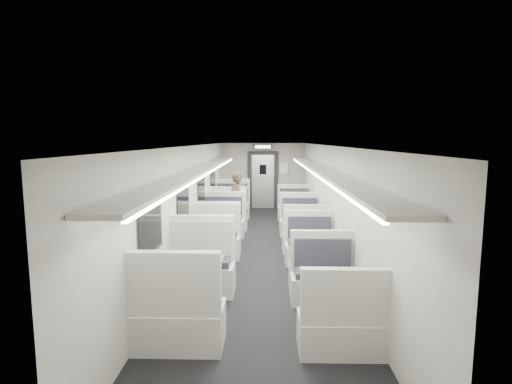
{
  "coord_description": "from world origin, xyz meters",
  "views": [
    {
      "loc": [
        0.09,
        -8.56,
        2.54
      ],
      "look_at": [
        -0.14,
        1.23,
        1.24
      ],
      "focal_mm": 28.0,
      "sensor_mm": 36.0,
      "label": 1
    }
  ],
  "objects_px": {
    "booth_left_d": "(189,287)",
    "vestibule_door": "(263,181)",
    "booth_right_b": "(302,228)",
    "exit_sign": "(263,147)",
    "booth_right_d": "(331,297)",
    "booth_left_c": "(209,250)",
    "booth_right_a": "(296,212)",
    "booth_left_a": "(229,209)",
    "passenger": "(238,202)",
    "booth_right_c": "(314,257)",
    "booth_left_b": "(220,228)"
  },
  "relations": [
    {
      "from": "booth_left_a",
      "to": "booth_right_b",
      "type": "relative_size",
      "value": 1.11
    },
    {
      "from": "booth_right_b",
      "to": "exit_sign",
      "type": "height_order",
      "value": "exit_sign"
    },
    {
      "from": "booth_left_d",
      "to": "booth_right_b",
      "type": "bearing_deg",
      "value": 64.06
    },
    {
      "from": "vestibule_door",
      "to": "booth_left_a",
      "type": "bearing_deg",
      "value": -111.44
    },
    {
      "from": "booth_right_a",
      "to": "booth_right_b",
      "type": "distance_m",
      "value": 2.14
    },
    {
      "from": "exit_sign",
      "to": "booth_right_d",
      "type": "bearing_deg",
      "value": -83.45
    },
    {
      "from": "booth_right_d",
      "to": "exit_sign",
      "type": "relative_size",
      "value": 3.3
    },
    {
      "from": "booth_left_a",
      "to": "passenger",
      "type": "relative_size",
      "value": 1.42
    },
    {
      "from": "booth_left_c",
      "to": "vestibule_door",
      "type": "relative_size",
      "value": 1.06
    },
    {
      "from": "booth_right_c",
      "to": "booth_right_d",
      "type": "xyz_separation_m",
      "value": [
        0.0,
        -1.93,
        0.01
      ]
    },
    {
      "from": "booth_left_c",
      "to": "booth_left_b",
      "type": "bearing_deg",
      "value": 90.0
    },
    {
      "from": "booth_left_c",
      "to": "booth_right_d",
      "type": "xyz_separation_m",
      "value": [
        2.0,
        -2.25,
        -0.03
      ]
    },
    {
      "from": "booth_left_b",
      "to": "vestibule_door",
      "type": "bearing_deg",
      "value": 78.74
    },
    {
      "from": "booth_left_d",
      "to": "passenger",
      "type": "bearing_deg",
      "value": 86.34
    },
    {
      "from": "booth_left_c",
      "to": "booth_left_d",
      "type": "relative_size",
      "value": 0.94
    },
    {
      "from": "booth_right_b",
      "to": "booth_left_d",
      "type": "bearing_deg",
      "value": -115.94
    },
    {
      "from": "booth_left_b",
      "to": "vestibule_door",
      "type": "xyz_separation_m",
      "value": [
        1.0,
        5.02,
        0.65
      ]
    },
    {
      "from": "booth_left_c",
      "to": "passenger",
      "type": "distance_m",
      "value": 3.37
    },
    {
      "from": "booth_left_b",
      "to": "exit_sign",
      "type": "relative_size",
      "value": 3.5
    },
    {
      "from": "booth_right_c",
      "to": "booth_right_d",
      "type": "height_order",
      "value": "booth_right_d"
    },
    {
      "from": "booth_left_b",
      "to": "booth_right_b",
      "type": "xyz_separation_m",
      "value": [
        2.0,
        0.14,
        -0.01
      ]
    },
    {
      "from": "booth_right_c",
      "to": "vestibule_door",
      "type": "height_order",
      "value": "vestibule_door"
    },
    {
      "from": "booth_right_a",
      "to": "booth_right_d",
      "type": "bearing_deg",
      "value": -90.0
    },
    {
      "from": "passenger",
      "to": "exit_sign",
      "type": "xyz_separation_m",
      "value": [
        0.66,
        3.13,
        1.46
      ]
    },
    {
      "from": "vestibule_door",
      "to": "booth_left_d",
      "type": "bearing_deg",
      "value": -96.34
    },
    {
      "from": "booth_right_c",
      "to": "exit_sign",
      "type": "height_order",
      "value": "exit_sign"
    },
    {
      "from": "booth_left_d",
      "to": "vestibule_door",
      "type": "bearing_deg",
      "value": 83.66
    },
    {
      "from": "booth_right_c",
      "to": "booth_left_a",
      "type": "bearing_deg",
      "value": 112.94
    },
    {
      "from": "booth_left_c",
      "to": "booth_right_b",
      "type": "bearing_deg",
      "value": 45.87
    },
    {
      "from": "booth_right_b",
      "to": "passenger",
      "type": "bearing_deg",
      "value": 142.55
    },
    {
      "from": "booth_left_b",
      "to": "booth_left_d",
      "type": "bearing_deg",
      "value": -90.0
    },
    {
      "from": "booth_right_a",
      "to": "passenger",
      "type": "height_order",
      "value": "passenger"
    },
    {
      "from": "booth_left_a",
      "to": "booth_right_b",
      "type": "distance_m",
      "value": 3.08
    },
    {
      "from": "booth_right_b",
      "to": "booth_right_c",
      "type": "relative_size",
      "value": 1.04
    },
    {
      "from": "booth_left_a",
      "to": "booth_right_b",
      "type": "bearing_deg",
      "value": -49.46
    },
    {
      "from": "booth_right_d",
      "to": "exit_sign",
      "type": "bearing_deg",
      "value": 96.55
    },
    {
      "from": "booth_left_a",
      "to": "booth_right_c",
      "type": "distance_m",
      "value": 5.13
    },
    {
      "from": "booth_left_c",
      "to": "booth_right_d",
      "type": "height_order",
      "value": "booth_left_c"
    },
    {
      "from": "booth_left_a",
      "to": "booth_right_c",
      "type": "xyz_separation_m",
      "value": [
        2.0,
        -4.72,
        -0.05
      ]
    },
    {
      "from": "booth_left_c",
      "to": "booth_right_a",
      "type": "xyz_separation_m",
      "value": [
        2.0,
        4.2,
        -0.03
      ]
    },
    {
      "from": "booth_right_d",
      "to": "passenger",
      "type": "relative_size",
      "value": 1.25
    },
    {
      "from": "booth_left_d",
      "to": "booth_right_b",
      "type": "height_order",
      "value": "booth_left_d"
    },
    {
      "from": "booth_right_c",
      "to": "passenger",
      "type": "relative_size",
      "value": 1.23
    },
    {
      "from": "booth_left_a",
      "to": "booth_right_d",
      "type": "height_order",
      "value": "booth_left_a"
    },
    {
      "from": "booth_left_b",
      "to": "booth_right_b",
      "type": "height_order",
      "value": "booth_left_b"
    },
    {
      "from": "booth_left_b",
      "to": "booth_right_c",
      "type": "relative_size",
      "value": 1.08
    },
    {
      "from": "booth_left_c",
      "to": "booth_right_b",
      "type": "relative_size",
      "value": 1.06
    },
    {
      "from": "booth_right_c",
      "to": "exit_sign",
      "type": "distance_m",
      "value": 7.12
    },
    {
      "from": "booth_left_d",
      "to": "booth_right_b",
      "type": "relative_size",
      "value": 1.13
    },
    {
      "from": "booth_left_c",
      "to": "vestibule_door",
      "type": "xyz_separation_m",
      "value": [
        1.0,
        6.95,
        0.64
      ]
    }
  ]
}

